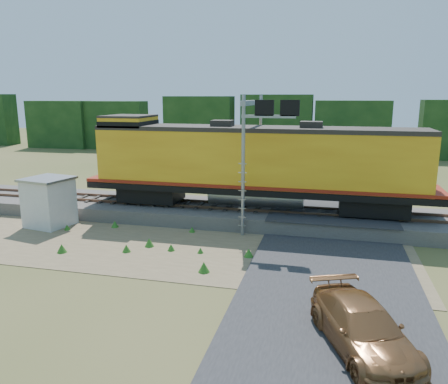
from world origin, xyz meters
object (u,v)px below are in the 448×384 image
(locomotive, at_px, (251,163))
(signal_gantry, at_px, (258,129))
(car, at_px, (363,328))
(shed, at_px, (49,202))

(locomotive, relative_size, signal_gantry, 2.75)
(car, bearing_deg, shed, 129.90)
(shed, bearing_deg, signal_gantry, 25.05)
(signal_gantry, distance_m, car, 13.90)
(signal_gantry, bearing_deg, car, -66.42)
(locomotive, xyz_separation_m, shed, (-11.12, -3.69, -2.13))
(signal_gantry, height_order, car, signal_gantry)
(locomotive, height_order, shed, locomotive)
(locomotive, distance_m, shed, 11.91)
(locomotive, bearing_deg, car, -65.82)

